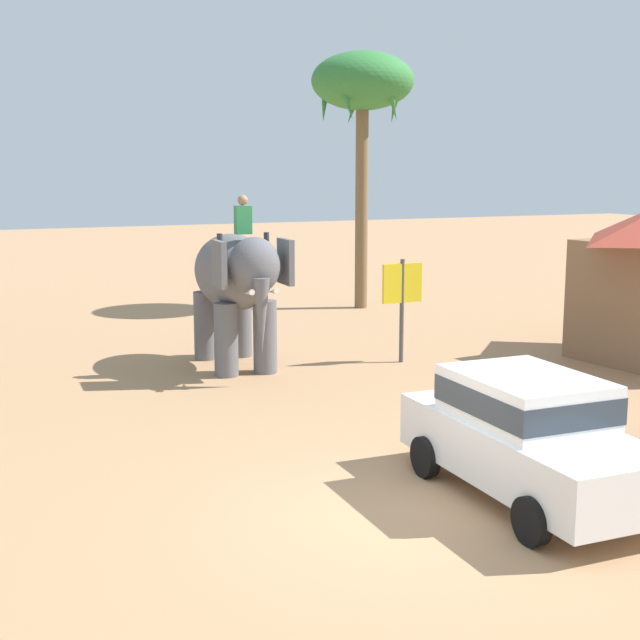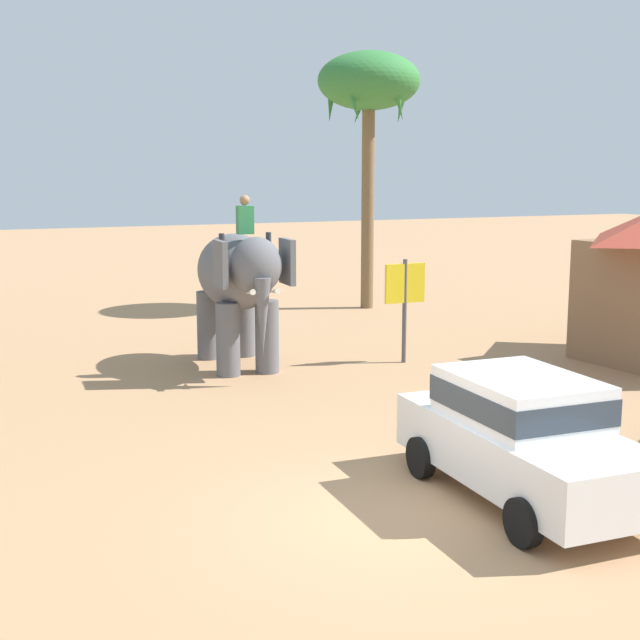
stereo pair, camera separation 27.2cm
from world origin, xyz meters
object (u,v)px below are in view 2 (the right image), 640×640
car_sedan_foreground (521,433)px  elephant_with_mahout (239,280)px  signboard_yellow (405,290)px  palm_tree_near_hut (369,88)px

car_sedan_foreground → elephant_with_mahout: size_ratio=1.06×
car_sedan_foreground → elephant_with_mahout: bearing=95.4°
car_sedan_foreground → elephant_with_mahout: 9.23m
signboard_yellow → palm_tree_near_hut: bearing=68.8°
car_sedan_foreground → signboard_yellow: 8.58m
palm_tree_near_hut → signboard_yellow: 9.69m
palm_tree_near_hut → elephant_with_mahout: bearing=-135.1°
elephant_with_mahout → signboard_yellow: bearing=-16.2°
palm_tree_near_hut → car_sedan_foreground: bearing=-110.1°
elephant_with_mahout → palm_tree_near_hut: 10.52m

